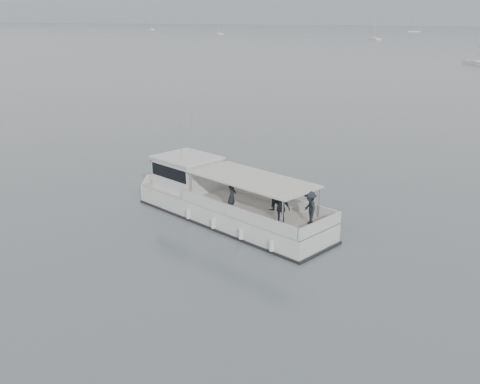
% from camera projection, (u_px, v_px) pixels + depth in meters
% --- Properties ---
extents(ground, '(1400.00, 1400.00, 0.00)m').
position_uv_depth(ground, '(166.00, 238.00, 24.57)').
color(ground, slate).
rests_on(ground, ground).
extents(tour_boat, '(12.31, 6.43, 5.23)m').
position_uv_depth(tour_boat, '(216.00, 200.00, 27.06)').
color(tour_boat, white).
rests_on(tour_boat, ground).
extents(moored_fleet, '(436.68, 321.50, 9.76)m').
position_uv_depth(moored_fleet, '(437.00, 41.00, 205.76)').
color(moored_fleet, white).
rests_on(moored_fleet, ground).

